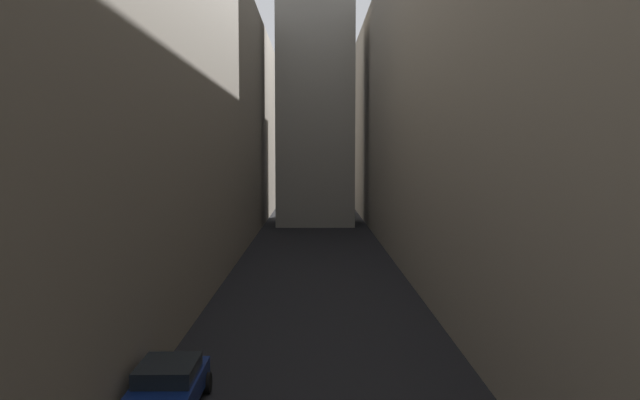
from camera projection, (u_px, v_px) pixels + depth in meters
name	position (u px, v px, depth m)	size (l,w,h in m)	color
ground_plane	(316.00, 270.00, 42.09)	(264.00, 264.00, 0.00)	black
building_block_left	(142.00, 107.00, 43.21)	(12.36, 108.00, 21.44)	#756B5B
building_block_right	(492.00, 99.00, 43.39)	(12.82, 108.00, 22.53)	gray
parked_car_left_far	(169.00, 385.00, 18.92)	(2.02, 4.01, 1.46)	navy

